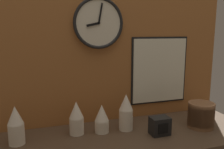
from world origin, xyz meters
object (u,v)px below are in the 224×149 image
Objects in this scene: cup_stack_center_right at (126,112)px; wall_clock at (99,23)px; cup_stack_center at (102,118)px; bowl_stack_far_right at (201,114)px; napkin_dispenser at (160,126)px; cup_stack_center_left at (76,118)px; menu_board at (159,70)px; cup_stack_far_left at (16,125)px.

wall_clock is (-12.06, 16.56, 52.41)cm from cup_stack_center_right.
cup_stack_center is 1.05× the size of bowl_stack_far_right.
napkin_dispenser is at bearing -46.16° from wall_clock.
cup_stack_center_right is at bearing -5.71° from cup_stack_center_left.
cup_stack_center_left is at bearing -166.54° from menu_board.
bowl_stack_far_right is at bearing -10.54° from cup_stack_center_left.
wall_clock is at bearing 154.38° from bowl_stack_far_right.
menu_board is at bearing 19.68° from cup_stack_center.
cup_stack_center is 54.34cm from menu_board.
wall_clock reaches higher than bowl_stack_far_right.
cup_stack_center is at bearing -99.79° from wall_clock.
wall_clock reaches higher than cup_stack_far_left.
wall_clock is at bearing 80.21° from cup_stack_center.
cup_stack_center_left is at bearing 172.22° from cup_stack_center.
menu_board is at bearing 62.87° from napkin_dispenser.
cup_stack_center_right is at bearing -53.92° from wall_clock.
cup_stack_center is at bearing 156.17° from napkin_dispenser.
cup_stack_far_left is (-46.68, -0.71, 2.02)cm from cup_stack_center.
cup_stack_center_left is 0.42× the size of menu_board.
napkin_dispenser is (45.25, -15.56, -4.50)cm from cup_stack_center_left.
cup_stack_center_left is at bearing -141.64° from wall_clock.
cup_stack_center_left is 75.89cm from bowl_stack_far_right.
menu_board is (43.44, 0.89, -31.61)cm from wall_clock.
menu_board is 4.20× the size of napkin_dispenser.
cup_stack_center_right is 46.71cm from bowl_stack_far_right.
napkin_dispenser is (28.03, -29.19, -58.26)cm from wall_clock.
wall_clock is at bearing 133.84° from napkin_dispenser.
wall_clock is at bearing 38.36° from cup_stack_center_left.
cup_stack_center is 15.03cm from cup_stack_center_right.
cup_stack_far_left is 74.31cm from wall_clock.
cup_stack_far_left is (-32.15, -2.70, 0.67)cm from cup_stack_center_left.
menu_board is at bearing 1.17° from wall_clock.
cup_stack_center is 0.80× the size of cup_stack_far_left.
wall_clock is (2.69, 15.61, 55.11)cm from cup_stack_center.
wall_clock is (-57.37, 27.52, 55.30)cm from bowl_stack_far_right.
cup_stack_far_left is 78.63cm from napkin_dispenser.
menu_board is (92.81, 17.22, 21.48)cm from cup_stack_far_left.
cup_stack_far_left is at bearing -169.49° from menu_board.
bowl_stack_far_right is 1.45× the size of napkin_dispenser.
cup_stack_center_right reaches higher than cup_stack_center.
cup_stack_center_right is 1.38× the size of bowl_stack_far_right.
menu_board reaches higher than napkin_dispenser.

